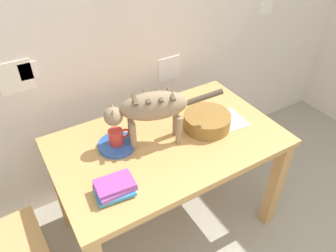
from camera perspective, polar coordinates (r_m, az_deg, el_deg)
wall_rear at (r=2.13m, az=-8.50°, el=17.94°), size 4.71×0.11×2.50m
dining_table at (r=1.92m, az=0.00°, el=-4.57°), size 1.32×0.81×0.76m
cat at (r=1.71m, az=-3.07°, el=3.07°), size 0.63×0.26×0.33m
saucer_bowl at (r=1.83m, az=-9.05°, el=-3.33°), size 0.21×0.21×0.03m
coffee_mug at (r=1.79m, az=-9.12°, el=-1.90°), size 0.12×0.08×0.09m
magazine at (r=2.02m, az=9.87°, el=0.85°), size 0.27×0.24×0.01m
book_stack at (r=1.57m, az=-9.40°, el=-10.82°), size 0.20×0.15×0.07m
wicker_basket at (r=1.94m, az=6.94°, el=0.93°), size 0.28×0.28×0.09m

